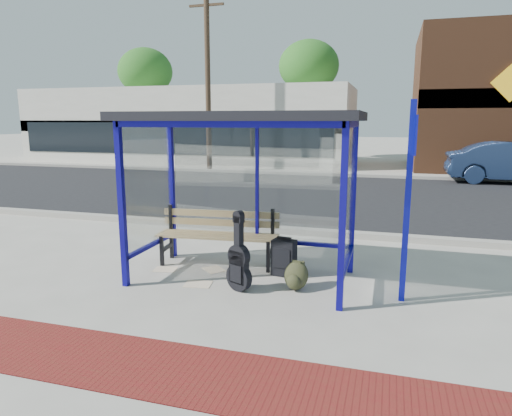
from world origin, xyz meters
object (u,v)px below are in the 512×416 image
(bench, at_px, (218,232))
(guitar_bag, at_px, (239,264))
(suitcase, at_px, (284,258))
(backpack, at_px, (296,276))

(bench, xyz_separation_m, guitar_bag, (0.71, -1.05, -0.14))
(guitar_bag, relative_size, suitcase, 1.76)
(guitar_bag, relative_size, backpack, 2.60)
(bench, relative_size, suitcase, 3.31)
(guitar_bag, xyz_separation_m, suitcase, (0.45, 0.79, -0.11))
(suitcase, bearing_deg, backpack, -52.47)
(bench, bearing_deg, suitcase, -18.42)
(suitcase, bearing_deg, bench, 175.59)
(guitar_bag, height_order, backpack, guitar_bag)
(bench, distance_m, suitcase, 1.21)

